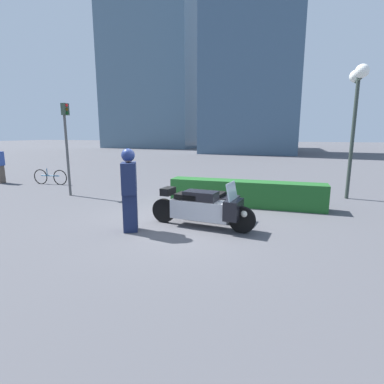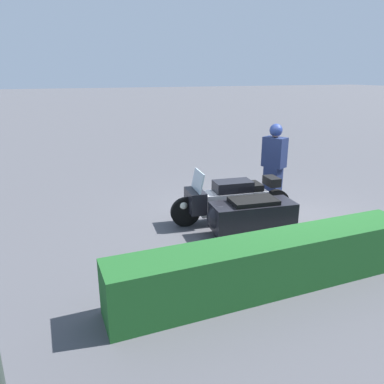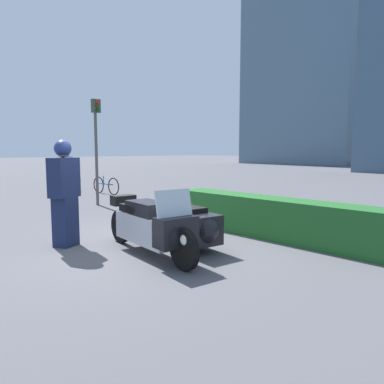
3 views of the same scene
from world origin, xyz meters
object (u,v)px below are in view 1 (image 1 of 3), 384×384
police_motorcycle (208,205)px  hedge_bush_curbside (245,193)px  officer_rider (129,188)px  twin_lamp_post (357,93)px  traffic_light_far (67,136)px  bicycle_parked (50,177)px

police_motorcycle → hedge_bush_curbside: 2.23m
officer_rider → hedge_bush_curbside: 3.97m
officer_rider → twin_lamp_post: size_ratio=0.44×
officer_rider → twin_lamp_post: bearing=-160.3°
twin_lamp_post → hedge_bush_curbside: bearing=-146.4°
hedge_bush_curbside → traffic_light_far: (-6.26, -0.31, 1.75)m
hedge_bush_curbside → traffic_light_far: traffic_light_far is taller
officer_rider → police_motorcycle: bearing=-169.3°
police_motorcycle → bicycle_parked: 8.91m
twin_lamp_post → bicycle_parked: twin_lamp_post is taller
hedge_bush_curbside → bicycle_parked: 8.92m
hedge_bush_curbside → twin_lamp_post: 4.98m
police_motorcycle → hedge_bush_curbside: size_ratio=0.56×
hedge_bush_curbside → twin_lamp_post: bearing=33.6°
twin_lamp_post → bicycle_parked: (-12.02, -0.67, -3.20)m
traffic_light_far → bicycle_parked: (-2.54, 1.78, -1.82)m
hedge_bush_curbside → traffic_light_far: 6.51m
officer_rider → bicycle_parked: 8.14m
police_motorcycle → twin_lamp_post: twin_lamp_post is taller
bicycle_parked → twin_lamp_post: bearing=-1.8°
police_motorcycle → traffic_light_far: bearing=168.7°
officer_rider → bicycle_parked: officer_rider is taller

